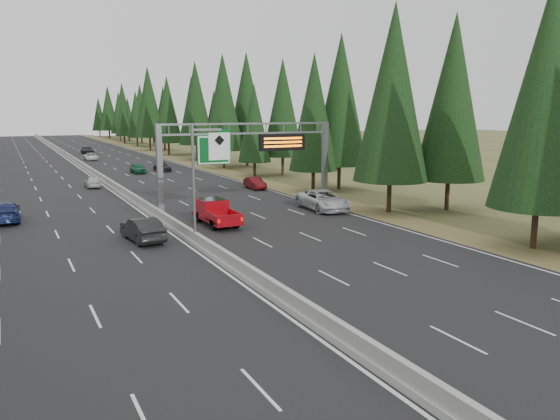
{
  "coord_description": "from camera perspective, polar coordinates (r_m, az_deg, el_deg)",
  "views": [
    {
      "loc": [
        -11.0,
        -9.26,
        8.86
      ],
      "look_at": [
        3.83,
        20.0,
        2.92
      ],
      "focal_mm": 35.0,
      "sensor_mm": 36.0,
      "label": 1
    }
  ],
  "objects": [
    {
      "name": "median_barrier",
      "position": [
        90.33,
        -19.82,
        4.3
      ],
      "size": [
        0.7,
        260.0,
        0.85
      ],
      "color": "gray",
      "rests_on": "road"
    },
    {
      "name": "silver_minivan",
      "position": [
        49.34,
        4.53,
        1.04
      ],
      "size": [
        3.4,
        6.61,
        1.78
      ],
      "primitive_type": "imported",
      "rotation": [
        0.0,
        0.0,
        -0.07
      ],
      "color": "#BCBCC1",
      "rests_on": "road"
    },
    {
      "name": "car_onc_blue",
      "position": [
        49.17,
        -26.82,
        -0.16
      ],
      "size": [
        2.41,
        5.7,
        1.64
      ],
      "primitive_type": "imported",
      "rotation": [
        0.0,
        0.0,
        3.12
      ],
      "color": "navy",
      "rests_on": "road"
    },
    {
      "name": "tree_row_right",
      "position": [
        84.65,
        -3.97,
        10.78
      ],
      "size": [
        12.39,
        242.19,
        18.93
      ],
      "color": "black",
      "rests_on": "ground"
    },
    {
      "name": "car_ahead_dkgrey",
      "position": [
        83.43,
        -12.21,
        4.44
      ],
      "size": [
        1.98,
        4.45,
        1.27
      ],
      "primitive_type": "imported",
      "rotation": [
        0.0,
        0.0,
        0.05
      ],
      "color": "black",
      "rests_on": "road"
    },
    {
      "name": "car_onc_white",
      "position": [
        67.44,
        -19.01,
        2.8
      ],
      "size": [
        1.66,
        3.95,
        1.33
      ],
      "primitive_type": "imported",
      "rotation": [
        0.0,
        0.0,
        3.12
      ],
      "color": "#B9B9B9",
      "rests_on": "road"
    },
    {
      "name": "car_ahead_far",
      "position": [
        121.82,
        -19.5,
        5.94
      ],
      "size": [
        2.37,
        5.01,
        1.66
      ],
      "primitive_type": "imported",
      "rotation": [
        0.0,
        0.0,
        0.09
      ],
      "color": "black",
      "rests_on": "road"
    },
    {
      "name": "red_pickup",
      "position": [
        43.32,
        -6.89,
        -0.05
      ],
      "size": [
        2.13,
        5.96,
        1.94
      ],
      "color": "black",
      "rests_on": "road"
    },
    {
      "name": "car_ahead_green",
      "position": [
        81.34,
        -14.63,
        4.26
      ],
      "size": [
        1.72,
        4.26,
        1.45
      ],
      "primitive_type": "imported",
      "rotation": [
        0.0,
        0.0,
        0.0
      ],
      "color": "#125230",
      "rests_on": "road"
    },
    {
      "name": "car_onc_near",
      "position": [
        38.57,
        -14.19,
        -1.96
      ],
      "size": [
        2.23,
        5.11,
        1.63
      ],
      "primitive_type": "imported",
      "rotation": [
        0.0,
        0.0,
        3.24
      ],
      "color": "black",
      "rests_on": "road"
    },
    {
      "name": "hov_sign_pole",
      "position": [
        36.36,
        -8.14,
        3.64
      ],
      "size": [
        2.8,
        0.5,
        8.0
      ],
      "color": "slate",
      "rests_on": "road"
    },
    {
      "name": "shoulder_right",
      "position": [
        94.2,
        -8.99,
        4.77
      ],
      "size": [
        3.6,
        260.0,
        0.06
      ],
      "primitive_type": "cube",
      "color": "olive",
      "rests_on": "ground"
    },
    {
      "name": "sign_gantry",
      "position": [
        48.56,
        -2.6,
        6.02
      ],
      "size": [
        16.75,
        0.98,
        7.8
      ],
      "color": "slate",
      "rests_on": "road"
    },
    {
      "name": "road",
      "position": [
        90.36,
        -19.81,
        4.06
      ],
      "size": [
        32.0,
        260.0,
        0.08
      ],
      "primitive_type": "cube",
      "color": "black",
      "rests_on": "ground"
    },
    {
      "name": "car_ahead_white",
      "position": [
        105.62,
        -19.13,
        5.29
      ],
      "size": [
        2.32,
        4.75,
        1.3
      ],
      "primitive_type": "imported",
      "rotation": [
        0.0,
        0.0,
        -0.03
      ],
      "color": "silver",
      "rests_on": "road"
    },
    {
      "name": "car_ahead_dkred",
      "position": [
        62.69,
        -2.64,
        2.82
      ],
      "size": [
        1.59,
        4.1,
        1.33
      ],
      "primitive_type": "imported",
      "rotation": [
        0.0,
        0.0,
        -0.04
      ],
      "color": "#520B10",
      "rests_on": "road"
    }
  ]
}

